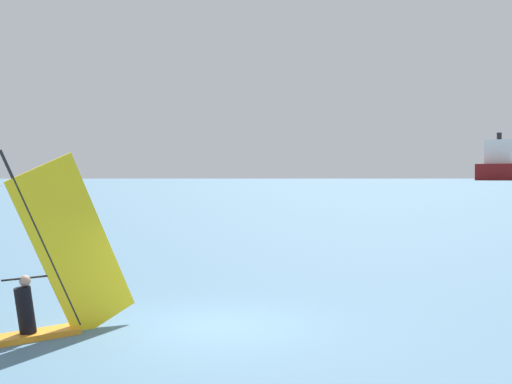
{
  "coord_description": "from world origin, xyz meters",
  "views": [
    {
      "loc": [
        3.35,
        -13.01,
        3.17
      ],
      "look_at": [
        0.52,
        2.27,
        2.8
      ],
      "focal_mm": 44.65,
      "sensor_mm": 36.0,
      "label": 1
    }
  ],
  "objects": [
    {
      "name": "windsurfer",
      "position": [
        -3.09,
        -1.48,
        0.96
      ],
      "size": [
        2.85,
        3.39,
        3.87
      ],
      "rotation": [
        0.0,
        0.0,
        4.03
      ],
      "color": "orange",
      "rests_on": "ground_plane"
    },
    {
      "name": "ground_plane",
      "position": [
        0.0,
        0.0,
        0.0
      ],
      "size": [
        4000.0,
        4000.0,
        0.0
      ],
      "primitive_type": "plane",
      "color": "#476B84"
    }
  ]
}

